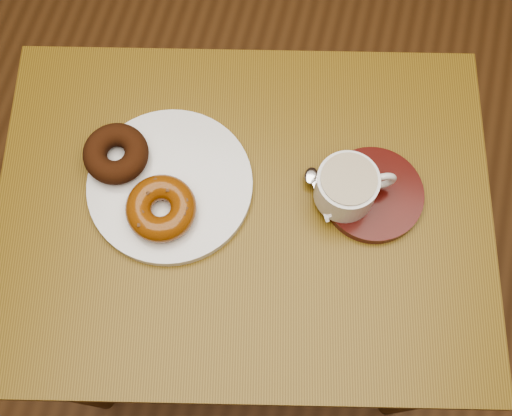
% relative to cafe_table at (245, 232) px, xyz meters
% --- Properties ---
extents(ground, '(6.00, 6.00, 0.00)m').
position_rel_cafe_table_xyz_m(ground, '(0.21, 0.14, -0.61)').
color(ground, brown).
rests_on(ground, ground).
extents(cafe_table, '(0.88, 0.74, 0.73)m').
position_rel_cafe_table_xyz_m(cafe_table, '(0.00, 0.00, 0.00)').
color(cafe_table, brown).
rests_on(cafe_table, ground).
extents(donut_plate, '(0.29, 0.29, 0.02)m').
position_rel_cafe_table_xyz_m(donut_plate, '(-0.12, 0.01, 0.12)').
color(donut_plate, silver).
rests_on(donut_plate, cafe_table).
extents(donut_cinnamon, '(0.11, 0.11, 0.04)m').
position_rel_cafe_table_xyz_m(donut_cinnamon, '(-0.21, 0.03, 0.15)').
color(donut_cinnamon, '#37190B').
rests_on(donut_cinnamon, donut_plate).
extents(donut_caramel, '(0.12, 0.12, 0.04)m').
position_rel_cafe_table_xyz_m(donut_caramel, '(-0.12, -0.04, 0.15)').
color(donut_caramel, brown).
rests_on(donut_caramel, donut_plate).
extents(saucer, '(0.21, 0.21, 0.02)m').
position_rel_cafe_table_xyz_m(saucer, '(0.19, 0.07, 0.12)').
color(saucer, '#3E0C08').
rests_on(saucer, cafe_table).
extents(coffee_cup, '(0.12, 0.09, 0.07)m').
position_rel_cafe_table_xyz_m(coffee_cup, '(0.15, 0.06, 0.17)').
color(coffee_cup, silver).
rests_on(coffee_cup, saucer).
extents(teaspoon, '(0.05, 0.08, 0.01)m').
position_rel_cafe_table_xyz_m(teaspoon, '(0.09, 0.07, 0.14)').
color(teaspoon, silver).
rests_on(teaspoon, saucer).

